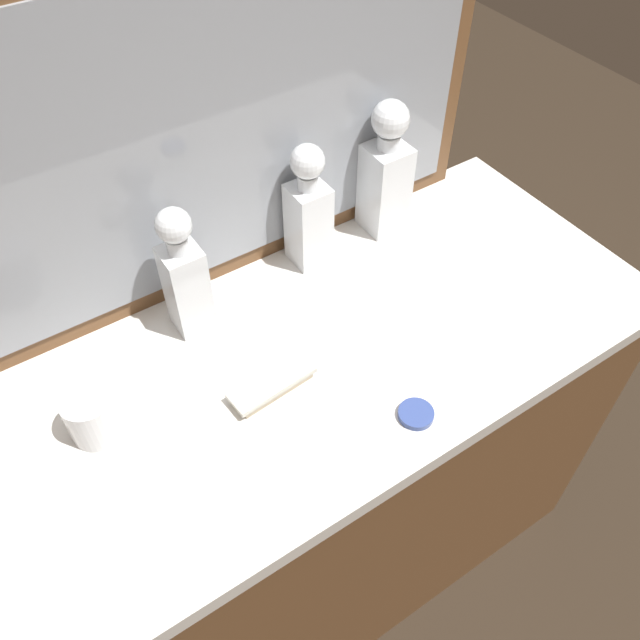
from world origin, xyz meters
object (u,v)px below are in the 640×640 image
at_px(crystal_decanter_left, 308,217).
at_px(porcelain_dish, 416,414).
at_px(crystal_decanter_far_right, 385,179).
at_px(silver_brush_left, 272,385).
at_px(crystal_decanter_rear, 186,282).
at_px(crystal_tumbler_rear, 93,417).

relative_size(crystal_decanter_left, porcelain_dish, 4.43).
relative_size(crystal_decanter_far_right, silver_brush_left, 1.83).
height_order(crystal_decanter_far_right, crystal_decanter_rear, crystal_decanter_far_right).
xyz_separation_m(crystal_decanter_rear, crystal_tumbler_rear, (-0.25, -0.13, -0.07)).
height_order(crystal_tumbler_rear, silver_brush_left, crystal_tumbler_rear).
bearing_deg(silver_brush_left, crystal_decanter_rear, 101.77).
relative_size(crystal_tumbler_rear, porcelain_dish, 1.47).
distance_m(crystal_decanter_far_right, silver_brush_left, 0.53).
xyz_separation_m(crystal_decanter_far_right, silver_brush_left, (-0.44, -0.26, -0.11)).
xyz_separation_m(silver_brush_left, porcelain_dish, (0.18, -0.19, -0.01)).
bearing_deg(crystal_decanter_far_right, crystal_decanter_rear, -175.71).
bearing_deg(crystal_tumbler_rear, crystal_decanter_left, 17.25).
xyz_separation_m(crystal_decanter_left, silver_brush_left, (-0.24, -0.26, -0.10)).
bearing_deg(crystal_decanter_rear, crystal_tumbler_rear, -151.55).
bearing_deg(silver_brush_left, crystal_decanter_left, 46.33).
distance_m(crystal_decanter_left, porcelain_dish, 0.46).
bearing_deg(crystal_decanter_rear, porcelain_dish, -61.29).
relative_size(crystal_decanter_rear, porcelain_dish, 4.43).
relative_size(crystal_decanter_left, crystal_decanter_far_right, 0.91).
xyz_separation_m(crystal_tumbler_rear, porcelain_dish, (0.47, -0.28, -0.04)).
bearing_deg(silver_brush_left, crystal_decanter_far_right, 30.42).
bearing_deg(silver_brush_left, porcelain_dish, -46.49).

